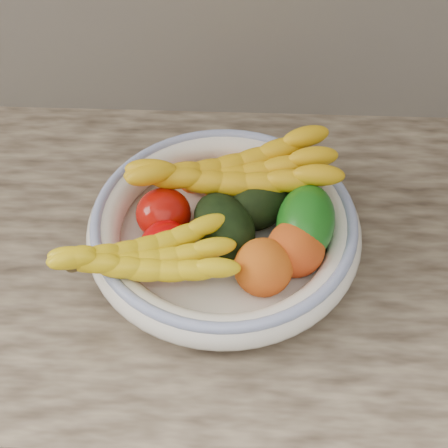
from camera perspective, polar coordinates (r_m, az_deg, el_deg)
The scene contains 14 objects.
kitchen_counter at distance 1.39m, azimuth 0.04°, elevation -12.81°, with size 2.44×0.66×1.40m.
fruit_bowl at distance 0.97m, azimuth 0.00°, elevation -0.44°, with size 0.39×0.39×0.08m.
clementine_back_left at distance 1.04m, azimuth -2.58°, elevation 3.84°, with size 0.05×0.05×0.05m, color #FF5805.
clementine_back_right at distance 1.05m, azimuth 1.51°, elevation 4.65°, with size 0.05×0.05×0.05m, color orange.
clementine_back_mid at distance 1.02m, azimuth -0.33°, elevation 3.17°, with size 0.05×0.05×0.05m, color #DF5D04.
tomato_left at distance 0.98m, azimuth -5.05°, elevation 0.85°, with size 0.08×0.08×0.07m, color #AB0D07.
tomato_near_left at distance 0.94m, azimuth -4.79°, elevation -1.79°, with size 0.07×0.07×0.07m, color #C40405.
avocado_center at distance 0.96m, azimuth 0.02°, elevation -0.14°, with size 0.08×0.11×0.08m, color black.
avocado_right at distance 0.99m, azimuth 2.97°, elevation 1.70°, with size 0.07×0.11×0.07m, color black.
green_mango at distance 0.95m, azimuth 6.79°, elevation 0.13°, with size 0.08×0.12×0.09m, color #115810.
peach_front at distance 0.91m, azimuth 3.29°, elevation -3.62°, with size 0.08×0.08×0.08m, color orange.
peach_right at distance 0.93m, azimuth 5.97°, elevation -2.05°, with size 0.08×0.08×0.08m, color orange.
banana_bunch_back at distance 0.99m, azimuth 0.69°, elevation 3.91°, with size 0.32×0.12×0.09m, color gold, non-canonical shape.
banana_bunch_front at distance 0.90m, azimuth -6.62°, elevation -3.08°, with size 0.26×0.10×0.07m, color yellow, non-canonical shape.
Camera 1 is at (0.02, 1.02, 1.69)m, focal length 55.00 mm.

